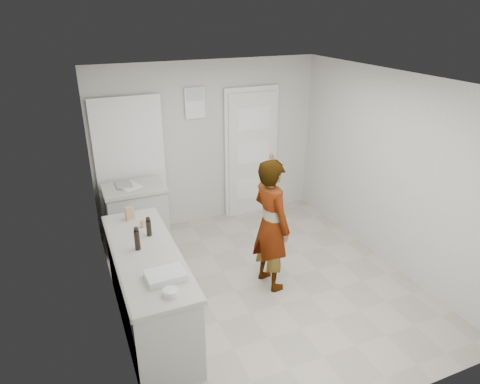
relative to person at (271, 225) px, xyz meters
name	(u,v)px	position (x,y,z in m)	size (l,w,h in m)	color
ground	(264,283)	(-0.07, 0.01, -0.82)	(4.00, 4.00, 0.00)	#A49C89
room_shell	(199,160)	(-0.24, 1.96, 0.20)	(4.00, 4.00, 4.00)	#AAA9A1
main_counter	(150,292)	(-1.52, -0.19, -0.39)	(0.64, 1.96, 0.93)	silver
side_counter	(137,219)	(-1.32, 1.56, -0.39)	(0.84, 0.61, 0.93)	silver
person	(271,225)	(0.00, 0.00, 0.00)	(0.60, 0.39, 1.64)	silver
cake_mix_box	(129,213)	(-1.53, 0.58, 0.19)	(0.10, 0.05, 0.16)	olive
spice_jar	(143,224)	(-1.43, 0.34, 0.15)	(0.05, 0.05, 0.08)	tan
oil_cruet_a	(149,227)	(-1.41, 0.12, 0.21)	(0.06, 0.06, 0.23)	black
oil_cruet_b	(137,239)	(-1.57, -0.12, 0.23)	(0.06, 0.06, 0.26)	black
baking_dish	(166,276)	(-1.44, -0.72, 0.13)	(0.36, 0.26, 0.06)	silver
egg_bowl	(170,292)	(-1.46, -0.97, 0.13)	(0.13, 0.13, 0.05)	silver
papers	(129,186)	(-1.38, 1.60, 0.11)	(0.25, 0.32, 0.01)	white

